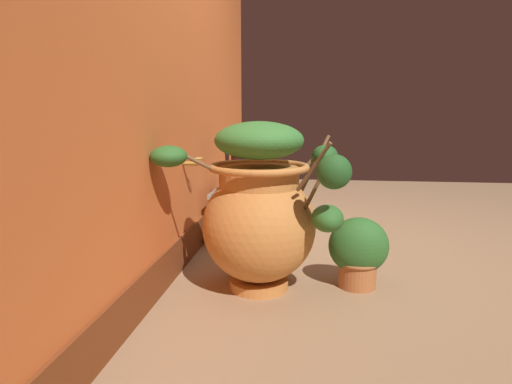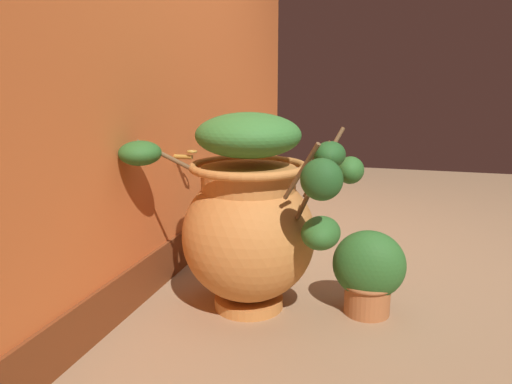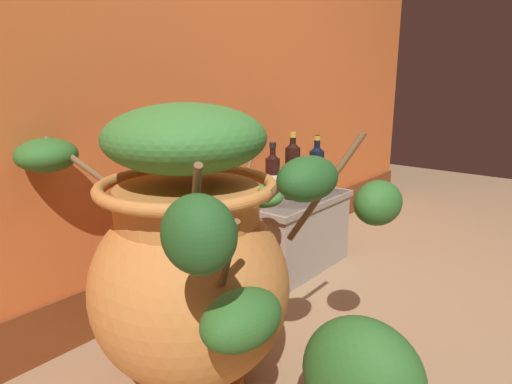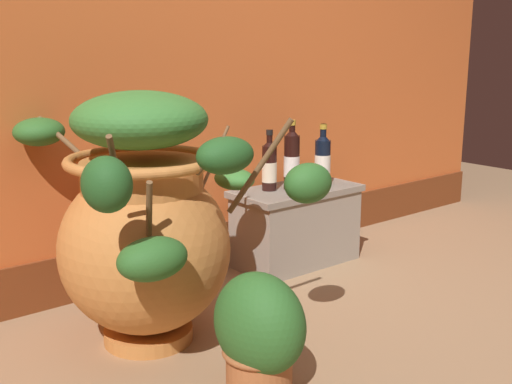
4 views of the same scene
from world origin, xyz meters
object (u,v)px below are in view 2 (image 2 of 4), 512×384
object	(u,v)px
wine_bottle_right	(237,168)
terracotta_urn	(251,215)
wine_bottle_left	(260,161)
potted_shrub	(369,272)
wine_bottle_middle	(249,162)

from	to	relation	value
wine_bottle_right	terracotta_urn	bearing A→B (deg)	-158.11
wine_bottle_left	wine_bottle_right	world-z (taller)	wine_bottle_left
wine_bottle_left	potted_shrub	distance (m)	1.34
terracotta_urn	wine_bottle_middle	distance (m)	0.99
terracotta_urn	wine_bottle_right	distance (m)	0.92
wine_bottle_right	potted_shrub	world-z (taller)	wine_bottle_right
terracotta_urn	wine_bottle_left	size ratio (longest dim) A/B	3.30
wine_bottle_left	wine_bottle_right	size ratio (longest dim) A/B	1.04
wine_bottle_left	wine_bottle_middle	world-z (taller)	wine_bottle_middle
wine_bottle_left	wine_bottle_middle	size ratio (longest dim) A/B	0.91
terracotta_urn	wine_bottle_left	bearing A→B (deg)	13.22
wine_bottle_left	terracotta_urn	bearing A→B (deg)	-166.78
terracotta_urn	potted_shrub	distance (m)	0.58
wine_bottle_middle	wine_bottle_left	bearing A→B (deg)	-9.70
terracotta_urn	wine_bottle_middle	bearing A→B (deg)	17.21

